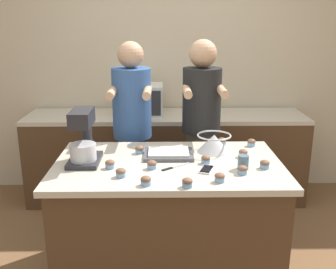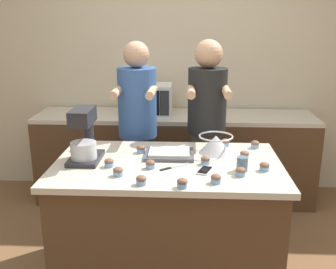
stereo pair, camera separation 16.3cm
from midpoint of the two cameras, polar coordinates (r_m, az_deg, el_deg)
The scene contains 25 objects.
back_wall at distance 4.23m, azimuth 2.32°, elevation 9.93°, with size 10.00×0.06×2.70m.
island_counter at distance 2.81m, azimuth 1.66°, elevation -12.87°, with size 1.51×0.90×0.92m.
back_counter at distance 4.10m, azimuth 2.11°, elevation -3.24°, with size 2.80×0.60×0.90m.
person_left at distance 3.31m, azimuth -2.97°, elevation -0.26°, with size 0.33×0.50×1.67m.
person_right at distance 3.30m, azimuth 6.99°, elevation -0.19°, with size 0.33×0.50×1.68m.
stand_mixer at distance 2.63m, azimuth -10.33°, elevation -0.53°, with size 0.20×0.30×0.36m.
mixing_bowl at distance 2.80m, azimuth 8.60°, elevation -1.33°, with size 0.24×0.24×0.13m.
baking_tray at distance 2.72m, azimuth 1.91°, elevation -2.81°, with size 0.34×0.25×0.04m.
microwave_oven at distance 3.94m, azimuth -1.54°, elevation 5.09°, with size 0.45×0.34×0.30m.
cell_phone at distance 2.48m, azimuth 7.25°, elevation -5.21°, with size 0.12×0.16×0.01m.
drinking_glass at distance 2.52m, azimuth 12.56°, elevation -4.21°, with size 0.07×0.07×0.09m.
knife at distance 2.52m, azimuth 2.55°, elevation -4.80°, with size 0.19×0.14×0.01m.
cupcake_0 at distance 2.23m, azimuth 4.18°, elevation -7.06°, with size 0.06×0.06×0.06m.
cupcake_1 at distance 2.50m, azimuth -0.72°, elevation -4.35°, with size 0.06×0.06×0.06m.
cupcake_2 at distance 2.40m, azimuth -5.33°, elevation -5.39°, with size 0.06×0.06×0.06m.
cupcake_3 at distance 2.97m, azimuth 14.06°, elevation -1.40°, with size 0.06×0.06×0.06m.
cupcake_4 at distance 2.44m, azimuth 12.38°, elevation -5.31°, with size 0.06×0.06×0.06m.
cupcake_5 at distance 2.27m, azimuth -1.84°, elevation -6.65°, with size 0.06×0.06×0.06m.
cupcake_6 at distance 2.54m, azimuth -6.74°, elevation -4.10°, with size 0.06×0.06×0.06m.
cupcake_7 at distance 2.78m, azimuth -2.28°, elevation -2.13°, with size 0.06×0.06×0.06m.
cupcake_8 at distance 2.59m, azimuth 7.24°, elevation -3.74°, with size 0.06×0.06×0.06m.
cupcake_9 at distance 2.73m, azimuth 12.73°, elevation -2.92°, with size 0.06×0.06×0.06m.
cupcake_10 at distance 2.31m, azimuth 8.98°, elevation -6.38°, with size 0.06×0.06×0.06m.
cupcake_11 at distance 2.97m, azimuth 9.87°, elevation -1.14°, with size 0.06×0.06×0.06m.
cupcake_12 at distance 2.56m, azimuth 15.61°, elevation -4.52°, with size 0.06×0.06×0.06m.
Camera 2 is at (0.13, -2.44, 1.84)m, focal length 42.00 mm.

